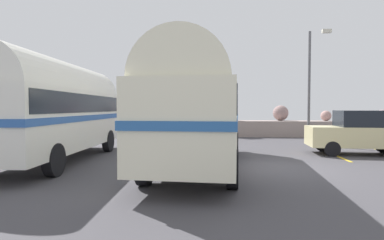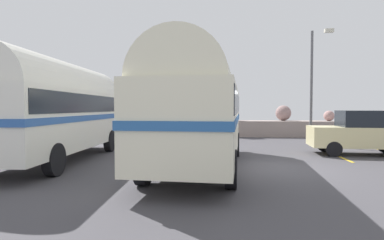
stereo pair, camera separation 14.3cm
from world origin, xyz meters
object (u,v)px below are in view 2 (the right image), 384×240
(lamp_post, at_px, (314,81))
(second_coach, at_px, (58,106))
(vintage_coach, at_px, (200,106))
(parked_car_nearest, at_px, (363,132))

(lamp_post, bearing_deg, second_coach, -150.01)
(vintage_coach, xyz_separation_m, second_coach, (-5.33, 0.71, 0.00))
(vintage_coach, bearing_deg, parked_car_nearest, 31.47)
(vintage_coach, bearing_deg, lamp_post, 54.69)
(parked_car_nearest, height_order, lamp_post, lamp_post)
(second_coach, xyz_separation_m, lamp_post, (10.71, 6.18, 1.36))
(vintage_coach, relative_size, lamp_post, 1.44)
(second_coach, distance_m, parked_car_nearest, 12.25)
(second_coach, height_order, parked_car_nearest, second_coach)
(second_coach, distance_m, lamp_post, 12.44)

